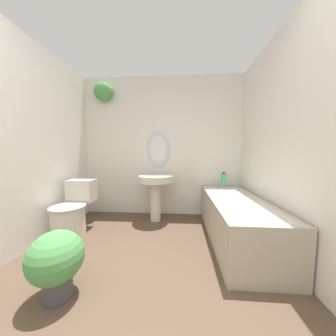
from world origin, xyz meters
TOP-DOWN VIEW (x-y plane):
  - wall_back at (-0.07, 2.65)m, footprint 2.86×0.31m
  - wall_left at (-1.40, 1.31)m, footprint 0.06×2.75m
  - wall_right at (1.40, 1.31)m, footprint 0.06×2.75m
  - toilet at (-1.10, 1.75)m, footprint 0.43×0.63m
  - pedestal_sink at (-0.07, 2.31)m, footprint 0.55×0.55m
  - bathtub at (1.03, 1.77)m, footprint 0.64×1.62m
  - shampoo_bottle at (1.02, 2.41)m, footprint 0.08×0.08m
  - potted_plant at (-0.58, 0.79)m, footprint 0.38×0.38m

SIDE VIEW (x-z plane):
  - bathtub at x=1.03m, z-range -0.03..0.58m
  - potted_plant at x=-0.58m, z-range 0.04..0.56m
  - toilet at x=-1.10m, z-range -0.05..0.66m
  - pedestal_sink at x=-0.07m, z-range 0.13..0.96m
  - shampoo_bottle at x=1.02m, z-range 0.60..0.78m
  - wall_left at x=-1.40m, z-range 0.00..2.40m
  - wall_right at x=1.40m, z-range 0.00..2.40m
  - wall_back at x=-0.07m, z-range 0.06..2.46m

